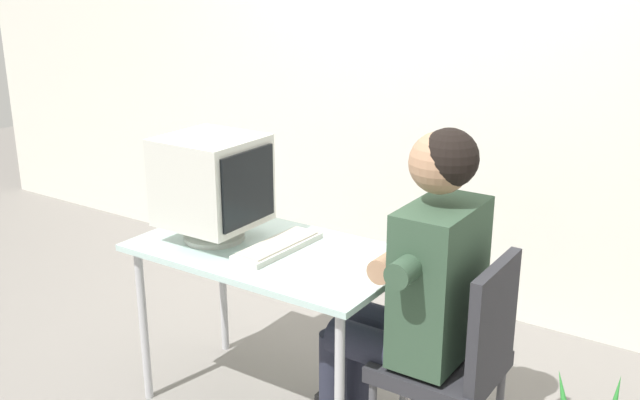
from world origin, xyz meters
TOP-DOWN VIEW (x-y plane):
  - wall_back at (0.30, 1.40)m, footprint 8.00×0.10m
  - desk at (0.00, 0.00)m, footprint 1.11×0.63m
  - crt_monitor at (-0.26, -0.04)m, footprint 0.38×0.36m
  - keyboard at (0.03, 0.01)m, footprint 0.16×0.43m
  - office_chair at (0.81, 0.04)m, footprint 0.42×0.42m
  - person_seated at (0.63, 0.04)m, footprint 0.68×0.60m

SIDE VIEW (x-z plane):
  - office_chair at x=0.81m, z-range 0.05..0.91m
  - desk at x=0.00m, z-range 0.29..1.02m
  - person_seated at x=0.63m, z-range 0.07..1.37m
  - keyboard at x=0.03m, z-range 0.73..0.76m
  - crt_monitor at x=-0.26m, z-range 0.76..1.20m
  - wall_back at x=0.30m, z-range 0.00..3.00m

